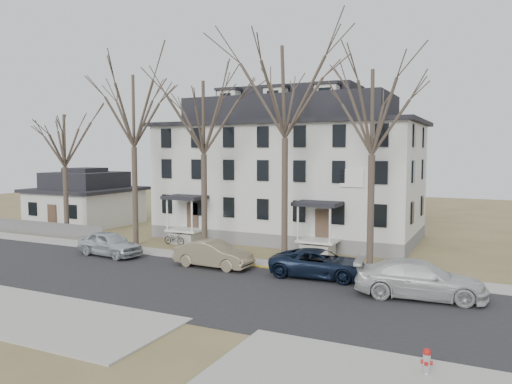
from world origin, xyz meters
The scene contains 18 objects.
ground centered at (0.00, 0.00, 0.00)m, with size 120.00×120.00×0.00m, color olive.
main_road centered at (0.00, 2.00, 0.00)m, with size 120.00×10.00×0.04m, color #27272A.
far_sidewalk centered at (0.00, 8.00, 0.00)m, with size 120.00×2.00×0.08m, color #A09F97.
yellow_curb centered at (5.00, 7.10, 0.00)m, with size 14.00×0.25×0.06m, color gold.
boarding_house centered at (-2.00, 17.95, 5.38)m, with size 20.80×12.36×12.05m.
small_house centered at (-22.00, 16.00, 2.25)m, with size 8.70×8.70×5.00m.
fence centered at (-21.00, 9.50, 0.00)m, with size 14.00×0.06×1.20m, color gray.
tree_far_left centered at (-11.00, 9.80, 10.34)m, with size 8.40×8.40×13.72m.
tree_mid_left centered at (-5.00, 9.80, 9.60)m, with size 7.80×7.80×12.74m.
tree_center centered at (1.00, 9.80, 11.08)m, with size 9.00×9.00×14.70m.
tree_mid_right centered at (6.50, 9.80, 9.60)m, with size 7.80×7.80×12.74m.
tree_bungalow centered at (-18.00, 9.80, 8.12)m, with size 6.60×6.60×10.78m.
car_silver centered at (-9.85, 5.74, 0.82)m, with size 1.93×4.79×1.63m, color silver.
car_tan centered at (-1.99, 5.91, 0.80)m, with size 1.68×4.83×1.59m, color #827559.
car_navy centered at (4.51, 6.40, 0.76)m, with size 2.53×5.48×1.52m, color black.
car_white centered at (10.01, 4.81, 0.88)m, with size 2.46×6.06×1.76m, color silver.
bicycle_left centered at (-8.27, 10.84, 0.46)m, with size 0.61×1.76×0.93m, color black.
fire_hydrant centered at (11.35, -3.66, 0.44)m, with size 0.36×0.34×0.87m.
Camera 1 is at (13.08, -19.50, 6.98)m, focal length 35.00 mm.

